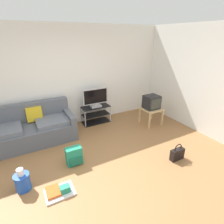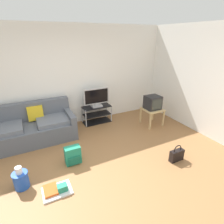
% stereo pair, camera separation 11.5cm
% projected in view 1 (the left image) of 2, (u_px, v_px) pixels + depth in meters
% --- Properties ---
extents(ground_plane, '(9.00, 9.80, 0.02)m').
position_uv_depth(ground_plane, '(102.00, 176.00, 3.33)').
color(ground_plane, olive).
extents(wall_back, '(9.00, 0.10, 2.70)m').
position_uv_depth(wall_back, '(62.00, 78.00, 4.78)').
color(wall_back, white).
rests_on(wall_back, ground_plane).
extents(wall_right, '(0.10, 3.60, 2.70)m').
position_uv_depth(wall_right, '(190.00, 78.00, 4.81)').
color(wall_right, white).
rests_on(wall_right, ground_plane).
extents(couch, '(2.04, 0.92, 0.89)m').
position_uv_depth(couch, '(30.00, 129.00, 4.30)').
color(couch, '#565B66').
rests_on(couch, ground_plane).
extents(tv_stand, '(0.82, 0.38, 0.50)m').
position_uv_depth(tv_stand, '(96.00, 114.00, 5.30)').
color(tv_stand, black).
rests_on(tv_stand, ground_plane).
extents(flat_tv, '(0.74, 0.22, 0.54)m').
position_uv_depth(flat_tv, '(95.00, 98.00, 5.08)').
color(flat_tv, '#B2B2B7').
rests_on(flat_tv, tv_stand).
extents(side_table, '(0.52, 0.52, 0.48)m').
position_uv_depth(side_table, '(151.00, 111.00, 5.15)').
color(side_table, tan).
rests_on(side_table, ground_plane).
extents(crt_tv, '(0.40, 0.37, 0.37)m').
position_uv_depth(crt_tv, '(152.00, 102.00, 5.06)').
color(crt_tv, '#232326').
rests_on(crt_tv, side_table).
extents(backpack, '(0.31, 0.25, 0.37)m').
position_uv_depth(backpack, '(74.00, 156.00, 3.58)').
color(backpack, '#238466').
rests_on(backpack, ground_plane).
extents(handbag, '(0.31, 0.11, 0.37)m').
position_uv_depth(handbag, '(177.00, 154.00, 3.72)').
color(handbag, black).
rests_on(handbag, ground_plane).
extents(cleaning_bucket, '(0.25, 0.25, 0.42)m').
position_uv_depth(cleaning_bucket, '(22.00, 181.00, 2.97)').
color(cleaning_bucket, blue).
rests_on(cleaning_bucket, ground_plane).
extents(floor_tray, '(0.47, 0.35, 0.14)m').
position_uv_depth(floor_tray, '(59.00, 191.00, 2.95)').
color(floor_tray, silver).
rests_on(floor_tray, ground_plane).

